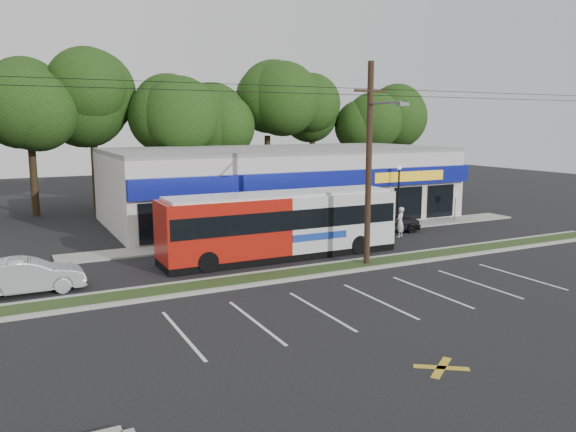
% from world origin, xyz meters
% --- Properties ---
extents(ground, '(120.00, 120.00, 0.00)m').
position_xyz_m(ground, '(0.00, 0.00, 0.00)').
color(ground, black).
rests_on(ground, ground).
extents(grass_strip, '(40.00, 1.60, 0.12)m').
position_xyz_m(grass_strip, '(0.00, 1.00, 0.06)').
color(grass_strip, '#293B18').
rests_on(grass_strip, ground).
extents(curb_south, '(40.00, 0.25, 0.14)m').
position_xyz_m(curb_south, '(0.00, 0.15, 0.07)').
color(curb_south, '#9E9E93').
rests_on(curb_south, ground).
extents(curb_north, '(40.00, 0.25, 0.14)m').
position_xyz_m(curb_north, '(0.00, 1.85, 0.07)').
color(curb_north, '#9E9E93').
rests_on(curb_north, ground).
extents(sidewalk, '(32.00, 2.20, 0.10)m').
position_xyz_m(sidewalk, '(5.00, 9.00, 0.05)').
color(sidewalk, '#9E9E93').
rests_on(sidewalk, ground).
extents(strip_mall, '(25.00, 12.55, 5.30)m').
position_xyz_m(strip_mall, '(5.50, 15.91, 2.65)').
color(strip_mall, beige).
rests_on(strip_mall, ground).
extents(utility_pole, '(50.00, 2.77, 10.00)m').
position_xyz_m(utility_pole, '(2.83, 0.93, 5.41)').
color(utility_pole, black).
rests_on(utility_pole, ground).
extents(lamp_post, '(0.30, 0.30, 4.25)m').
position_xyz_m(lamp_post, '(11.00, 8.80, 2.67)').
color(lamp_post, black).
rests_on(lamp_post, ground).
extents(sign_post, '(0.45, 0.10, 2.23)m').
position_xyz_m(sign_post, '(16.00, 8.57, 1.56)').
color(sign_post, '#59595E').
rests_on(sign_post, ground).
extents(tree_line, '(46.76, 6.76, 11.83)m').
position_xyz_m(tree_line, '(4.00, 26.00, 8.42)').
color(tree_line, black).
rests_on(tree_line, ground).
extents(metrobus, '(12.96, 2.76, 3.48)m').
position_xyz_m(metrobus, '(-0.07, 4.50, 1.84)').
color(metrobus, '#AA170D').
rests_on(metrobus, ground).
extents(car_dark, '(4.76, 2.62, 1.53)m').
position_xyz_m(car_dark, '(9.22, 7.70, 0.77)').
color(car_dark, black).
rests_on(car_dark, ground).
extents(car_silver, '(4.54, 1.59, 1.49)m').
position_xyz_m(car_silver, '(-12.42, 3.50, 0.75)').
color(car_silver, '#B6BABE').
rests_on(car_silver, ground).
extents(pedestrian_a, '(0.83, 0.74, 1.90)m').
position_xyz_m(pedestrian_a, '(9.00, 6.00, 0.95)').
color(pedestrian_a, beige).
rests_on(pedestrian_a, ground).
extents(pedestrian_b, '(0.95, 0.88, 1.57)m').
position_xyz_m(pedestrian_b, '(2.00, 8.50, 0.79)').
color(pedestrian_b, silver).
rests_on(pedestrian_b, ground).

